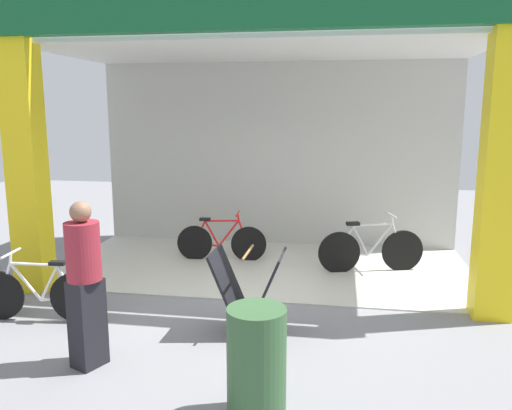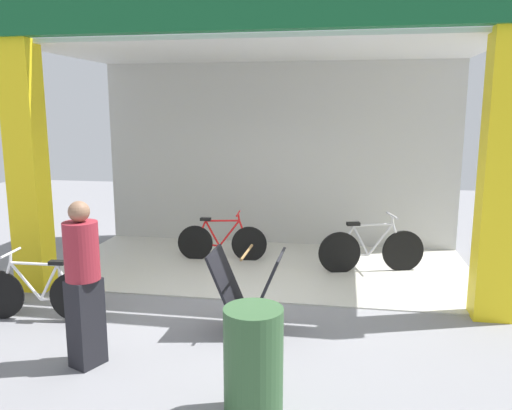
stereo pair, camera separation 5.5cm
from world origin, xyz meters
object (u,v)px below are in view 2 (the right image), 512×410
bicycle_parked_0 (37,293)px  sandwich_board_sign (247,292)px  bicycle_inside_0 (222,241)px  bicycle_inside_1 (371,250)px  pedestrian_0 (84,283)px  trash_bin (253,363)px

bicycle_parked_0 → sandwich_board_sign: bearing=2.3°
bicycle_inside_0 → sandwich_board_sign: 2.82m
bicycle_inside_0 → bicycle_inside_1: (2.41, -0.23, 0.04)m
bicycle_inside_0 → bicycle_inside_1: size_ratio=0.93×
bicycle_inside_0 → pedestrian_0: size_ratio=0.91×
sandwich_board_sign → pedestrian_0: bearing=-144.0°
bicycle_inside_0 → bicycle_inside_1: 2.42m
pedestrian_0 → trash_bin: pedestrian_0 is taller
bicycle_inside_0 → trash_bin: bearing=-73.2°
bicycle_inside_0 → pedestrian_0: bearing=-97.3°
sandwich_board_sign → trash_bin: sandwich_board_sign is taller
bicycle_inside_0 → sandwich_board_sign: sandwich_board_sign is taller
bicycle_inside_1 → trash_bin: trash_bin is taller
bicycle_inside_1 → bicycle_parked_0: size_ratio=1.06×
bicycle_inside_0 → pedestrian_0: (-0.47, -3.68, 0.51)m
trash_bin → sandwich_board_sign: bearing=102.6°
bicycle_parked_0 → pedestrian_0: (1.12, -0.92, 0.51)m
bicycle_parked_0 → pedestrian_0: pedestrian_0 is taller
bicycle_inside_0 → trash_bin: 4.46m
bicycle_parked_0 → sandwich_board_sign: size_ratio=1.60×
bicycle_inside_0 → pedestrian_0: 3.74m
bicycle_parked_0 → pedestrian_0: size_ratio=0.93×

